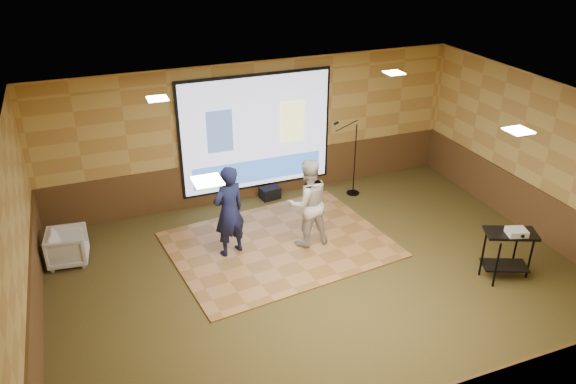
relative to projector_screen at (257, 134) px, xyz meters
name	(u,v)px	position (x,y,z in m)	size (l,w,h in m)	color
ground	(323,281)	(0.00, -3.44, -1.47)	(9.00, 9.00, 0.00)	#32391A
room_shell	(326,170)	(0.00, -3.44, 0.62)	(9.04, 7.04, 3.02)	tan
wainscot_back	(257,176)	(0.00, 0.04, -1.00)	(9.00, 0.04, 0.95)	#51331B
wainscot_left	(36,322)	(-4.48, -3.44, -1.00)	(0.04, 7.00, 0.95)	#51331B
wainscot_right	(534,211)	(4.48, -3.44, -1.00)	(0.04, 7.00, 0.95)	#51331B
projector_screen	(257,134)	(0.00, 0.00, 0.00)	(3.32, 0.06, 2.52)	black
downlight_nw	(157,99)	(-2.20, -1.64, 1.50)	(0.32, 0.32, 0.02)	#FFEABF
downlight_ne	(394,73)	(2.20, -1.64, 1.50)	(0.32, 0.32, 0.02)	#FFEABF
downlight_sw	(207,181)	(-2.20, -4.94, 1.50)	(0.32, 0.32, 0.02)	#FFEABF
downlight_se	(519,131)	(2.20, -4.94, 1.50)	(0.32, 0.32, 0.02)	#FFEABF
dance_floor	(280,244)	(-0.27, -2.08, -1.46)	(3.95, 3.01, 0.03)	#A56F3C
player_left	(229,211)	(-1.21, -2.02, -0.58)	(0.63, 0.41, 1.73)	#151A42
player_right	(307,203)	(0.22, -2.22, -0.59)	(0.83, 0.65, 1.71)	beige
av_table	(508,246)	(2.98, -4.43, -0.87)	(0.84, 0.44, 0.89)	black
projector	(517,232)	(3.00, -4.53, -0.54)	(0.31, 0.26, 0.10)	silver
mic_stand	(352,174)	(1.97, -0.64, -0.98)	(0.69, 0.28, 1.77)	black
banquet_chair	(68,247)	(-4.00, -1.22, -1.16)	(0.67, 0.69, 0.63)	gray
duffel_bag	(270,193)	(0.21, -0.19, -1.35)	(0.42, 0.28, 0.26)	black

